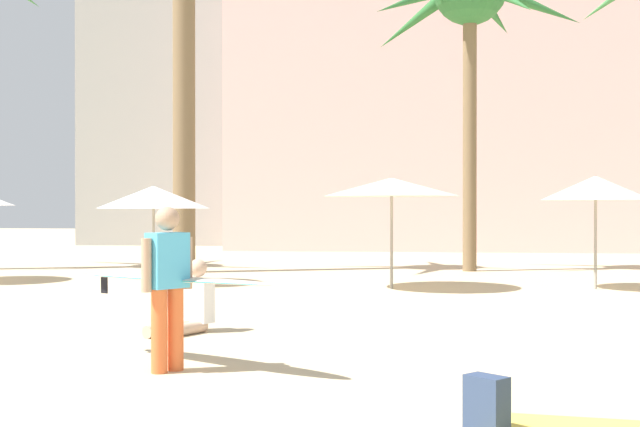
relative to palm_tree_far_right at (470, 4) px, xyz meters
The scene contains 9 objects.
hotel_pink 14.04m from the palm_tree_far_right, 81.54° to the left, with size 21.52×8.67×19.78m, color beige.
hotel_tower_gray 20.05m from the palm_tree_far_right, 110.26° to the left, with size 18.96×10.07×22.80m, color gray.
palm_tree_far_right is the anchor object (origin of this frame).
cafe_umbrella_0 7.24m from the palm_tree_far_right, 109.61° to the right, with size 2.75×2.75×2.24m.
cafe_umbrella_2 7.09m from the palm_tree_far_right, 64.28° to the right, with size 2.16×2.16×2.28m.
cafe_umbrella_3 9.71m from the palm_tree_far_right, 146.32° to the right, with size 2.41×2.41×2.10m.
backpack 17.54m from the palm_tree_far_right, 92.37° to the right, with size 0.35×0.35×0.42m.
person_near_right 15.74m from the palm_tree_far_right, 104.62° to the right, with size 2.69×1.78×1.65m.
person_mid_right 13.95m from the palm_tree_far_right, 109.85° to the right, with size 0.76×1.03×0.96m.
Camera 1 is at (1.33, -4.49, 1.64)m, focal length 48.57 mm.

